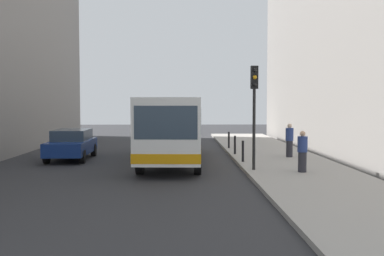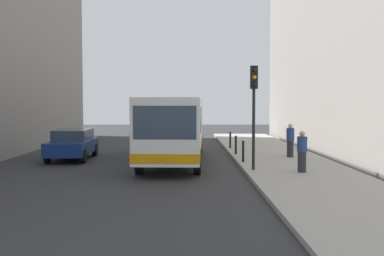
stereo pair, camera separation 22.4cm
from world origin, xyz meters
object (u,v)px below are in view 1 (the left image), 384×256
object	(u,v)px
bollard_near	(243,151)
pedestrian_mid_sidewalk	(289,140)
bus	(174,125)
pedestrian_near_signal	(302,152)
traffic_light	(254,98)
car_beside_bus	(72,144)
bollard_mid	(235,145)
bollard_far	(229,140)

from	to	relation	value
bollard_near	pedestrian_mid_sidewalk	size ratio (longest dim) A/B	0.58
bus	pedestrian_near_signal	size ratio (longest dim) A/B	7.03
pedestrian_near_signal	bollard_near	bearing A→B (deg)	97.39
bus	traffic_light	xyz separation A→B (m)	(3.20, -3.85, 1.28)
pedestrian_near_signal	car_beside_bus	bearing A→B (deg)	128.89
traffic_light	pedestrian_mid_sidewalk	bearing A→B (deg)	60.36
bus	car_beside_bus	distance (m)	5.25
car_beside_bus	bollard_mid	bearing A→B (deg)	-174.63
bus	pedestrian_near_signal	distance (m)	6.74
traffic_light	bollard_mid	world-z (taller)	traffic_light
bus	traffic_light	size ratio (longest dim) A/B	2.71
pedestrian_mid_sidewalk	pedestrian_near_signal	bearing A→B (deg)	172.61
traffic_light	bollard_near	world-z (taller)	traffic_light
bollard_mid	pedestrian_near_signal	xyz separation A→B (m)	(1.87, -6.27, 0.31)
traffic_light	bollard_far	xyz separation A→B (m)	(-0.10, 8.76, -2.38)
car_beside_bus	pedestrian_near_signal	distance (m)	11.39
bus	bollard_far	bearing A→B (deg)	-120.10
bollard_near	pedestrian_mid_sidewalk	bearing A→B (deg)	34.40
bollard_far	pedestrian_mid_sidewalk	world-z (taller)	pedestrian_mid_sidewalk
bollard_near	bollard_far	distance (m)	6.24
pedestrian_mid_sidewalk	bollard_near	bearing A→B (deg)	124.57
bollard_mid	pedestrian_near_signal	distance (m)	6.55
traffic_light	bollard_near	size ratio (longest dim) A/B	4.32
traffic_light	pedestrian_mid_sidewalk	xyz separation A→B (m)	(2.41, 4.24, -2.04)
traffic_light	pedestrian_near_signal	world-z (taller)	traffic_light
car_beside_bus	traffic_light	bearing A→B (deg)	149.30
pedestrian_mid_sidewalk	bus	bearing A→B (deg)	94.16
bollard_far	bus	bearing A→B (deg)	-122.30
bollard_near	bollard_mid	bearing A→B (deg)	90.00
pedestrian_near_signal	pedestrian_mid_sidewalk	world-z (taller)	pedestrian_mid_sidewalk
bus	pedestrian_mid_sidewalk	world-z (taller)	bus
bollard_mid	bollard_far	size ratio (longest dim) A/B	1.00
car_beside_bus	traffic_light	world-z (taller)	traffic_light
bollard_far	pedestrian_mid_sidewalk	size ratio (longest dim) A/B	0.58
car_beside_bus	pedestrian_near_signal	size ratio (longest dim) A/B	2.81
car_beside_bus	bollard_far	distance (m)	9.16
bus	car_beside_bus	size ratio (longest dim) A/B	2.50
traffic_light	pedestrian_mid_sidewalk	size ratio (longest dim) A/B	2.49
car_beside_bus	bollard_near	world-z (taller)	car_beside_bus
car_beside_bus	pedestrian_mid_sidewalk	world-z (taller)	pedestrian_mid_sidewalk
bus	bollard_far	xyz separation A→B (m)	(3.10, 4.91, -1.10)
bollard_mid	pedestrian_mid_sidewalk	world-z (taller)	pedestrian_mid_sidewalk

